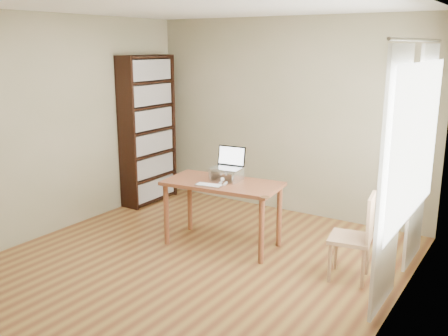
# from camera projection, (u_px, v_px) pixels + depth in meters

# --- Properties ---
(room) EXTENTS (4.04, 4.54, 2.64)m
(room) POSITION_uv_depth(u_px,v_px,m) (188.00, 144.00, 4.83)
(room) COLOR brown
(room) RESTS_ON ground
(bookshelf) EXTENTS (0.30, 0.90, 2.10)m
(bookshelf) POSITION_uv_depth(u_px,v_px,m) (148.00, 130.00, 7.12)
(bookshelf) COLOR black
(bookshelf) RESTS_ON ground
(curtains) EXTENTS (0.03, 1.90, 2.25)m
(curtains) POSITION_uv_depth(u_px,v_px,m) (408.00, 166.00, 4.51)
(curtains) COLOR white
(curtains) RESTS_ON ground
(desk) EXTENTS (1.35, 0.78, 0.75)m
(desk) POSITION_uv_depth(u_px,v_px,m) (222.00, 191.00, 5.59)
(desk) COLOR brown
(desk) RESTS_ON ground
(laptop_stand) EXTENTS (0.32, 0.25, 0.13)m
(laptop_stand) POSITION_uv_depth(u_px,v_px,m) (226.00, 173.00, 5.61)
(laptop_stand) COLOR silver
(laptop_stand) RESTS_ON desk
(laptop) EXTENTS (0.36, 0.31, 0.24)m
(laptop) POSITION_uv_depth(u_px,v_px,m) (229.00, 163.00, 5.63)
(laptop) COLOR silver
(laptop) RESTS_ON laptop_stand
(keyboard) EXTENTS (0.31, 0.17, 0.02)m
(keyboard) POSITION_uv_depth(u_px,v_px,m) (209.00, 185.00, 5.40)
(keyboard) COLOR silver
(keyboard) RESTS_ON desk
(coaster) EXTENTS (0.09, 0.09, 0.01)m
(coaster) POSITION_uv_depth(u_px,v_px,m) (265.00, 197.00, 5.00)
(coaster) COLOR brown
(coaster) RESTS_ON desk
(cat) EXTENTS (0.24, 0.47, 0.14)m
(cat) POSITION_uv_depth(u_px,v_px,m) (229.00, 175.00, 5.63)
(cat) COLOR #4C443B
(cat) RESTS_ON desk
(chair) EXTENTS (0.44, 0.44, 0.87)m
(chair) POSITION_uv_depth(u_px,v_px,m) (357.00, 235.00, 4.78)
(chair) COLOR tan
(chair) RESTS_ON ground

